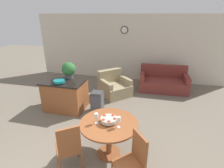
{
  "coord_description": "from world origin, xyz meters",
  "views": [
    {
      "loc": [
        1.09,
        -1.93,
        2.68
      ],
      "look_at": [
        0.08,
        2.23,
        0.96
      ],
      "focal_mm": 28.0,
      "sensor_mm": 36.0,
      "label": 1
    }
  ],
  "objects": [
    {
      "name": "wine_glass_left",
      "position": [
        0.15,
        0.71,
        0.92
      ],
      "size": [
        0.07,
        0.07,
        0.21
      ],
      "color": "silver",
      "rests_on": "dining_table"
    },
    {
      "name": "kitchen_island",
      "position": [
        -1.35,
        2.31,
        0.45
      ],
      "size": [
        1.19,
        0.9,
        0.9
      ],
      "color": "brown",
      "rests_on": "ground_plane"
    },
    {
      "name": "trash_bin",
      "position": [
        -0.39,
        2.36,
        0.31
      ],
      "size": [
        0.32,
        0.31,
        0.62
      ],
      "color": "#47474C",
      "rests_on": "ground_plane"
    },
    {
      "name": "armchair",
      "position": [
        -0.17,
        3.59,
        0.29
      ],
      "size": [
        1.3,
        1.3,
        0.85
      ],
      "rotation": [
        0.0,
        0.0,
        0.78
      ],
      "color": "#998966",
      "rests_on": "ground_plane"
    },
    {
      "name": "teal_bowl",
      "position": [
        -1.37,
        2.07,
        0.96
      ],
      "size": [
        0.31,
        0.31,
        0.09
      ],
      "color": "#147A7F",
      "rests_on": "kitchen_island"
    },
    {
      "name": "potted_plant",
      "position": [
        -1.29,
        2.52,
        1.17
      ],
      "size": [
        0.4,
        0.4,
        0.48
      ],
      "color": "#4C4C51",
      "rests_on": "kitchen_island"
    },
    {
      "name": "dining_chair_near_right",
      "position": [
        0.91,
        0.21,
        0.54
      ],
      "size": [
        0.59,
        0.59,
        0.98
      ],
      "rotation": [
        0.0,
        0.0,
        8.51
      ],
      "color": "brown",
      "rests_on": "ground_plane"
    },
    {
      "name": "fruit_bowl",
      "position": [
        0.37,
        0.79,
        0.83
      ],
      "size": [
        0.31,
        0.31,
        0.12
      ],
      "color": "#B7B29E",
      "rests_on": "dining_table"
    },
    {
      "name": "wall_back",
      "position": [
        -0.0,
        5.38,
        1.35
      ],
      "size": [
        8.0,
        0.09,
        2.7
      ],
      "color": "beige",
      "rests_on": "ground_plane"
    },
    {
      "name": "dining_chair_near_left",
      "position": [
        -0.21,
        0.24,
        0.54
      ],
      "size": [
        0.59,
        0.59,
        0.98
      ],
      "rotation": [
        0.0,
        0.0,
        6.93
      ],
      "color": "brown",
      "rests_on": "ground_plane"
    },
    {
      "name": "couch",
      "position": [
        1.52,
        4.49,
        0.3
      ],
      "size": [
        1.77,
        1.04,
        0.87
      ],
      "rotation": [
        0.0,
        0.0,
        0.05
      ],
      "color": "maroon",
      "rests_on": "ground_plane"
    },
    {
      "name": "dining_table",
      "position": [
        0.37,
        0.79,
        0.59
      ],
      "size": [
        1.12,
        1.12,
        0.76
      ],
      "color": "brown",
      "rests_on": "ground_plane"
    },
    {
      "name": "wine_glass_right",
      "position": [
        0.58,
        0.69,
        0.92
      ],
      "size": [
        0.07,
        0.07,
        0.21
      ],
      "color": "silver",
      "rests_on": "dining_table"
    }
  ]
}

